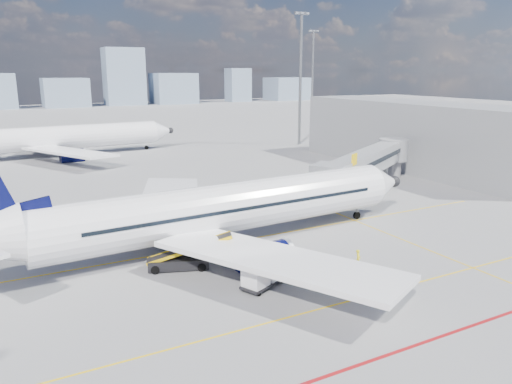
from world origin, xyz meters
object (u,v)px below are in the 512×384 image
belt_loader (181,260)px  ramp_worker (358,259)px  main_aircraft (210,211)px  cargo_dolly (263,273)px  second_aircraft (55,138)px  baggage_tug (306,264)px

belt_loader → ramp_worker: 13.41m
main_aircraft → cargo_dolly: main_aircraft is taller
main_aircraft → belt_loader: main_aircraft is taller
main_aircraft → second_aircraft: 55.04m
main_aircraft → ramp_worker: size_ratio=29.00×
main_aircraft → belt_loader: size_ratio=6.69×
ramp_worker → baggage_tug: bearing=115.0°
main_aircraft → second_aircraft: main_aircraft is taller
baggage_tug → ramp_worker: ramp_worker is taller
baggage_tug → belt_loader: bearing=156.7°
baggage_tug → cargo_dolly: size_ratio=0.55×
main_aircraft → belt_loader: bearing=-144.0°
main_aircraft → belt_loader: 5.49m
second_aircraft → baggage_tug: size_ratio=20.55×
baggage_tug → ramp_worker: size_ratio=1.39×
second_aircraft → main_aircraft: bearing=-87.5°
cargo_dolly → second_aircraft: bearing=71.4°
cargo_dolly → belt_loader: 7.02m
second_aircraft → cargo_dolly: (5.54, -63.65, -2.19)m
cargo_dolly → main_aircraft: bearing=67.3°
cargo_dolly → ramp_worker: size_ratio=2.51×
baggage_tug → second_aircraft: bearing=107.7°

